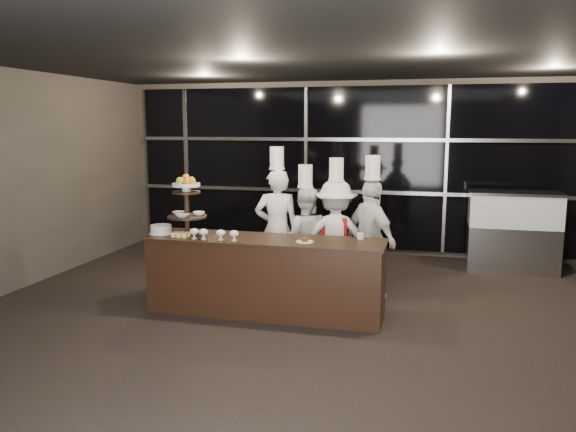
% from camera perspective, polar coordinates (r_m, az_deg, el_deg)
% --- Properties ---
extents(room, '(10.00, 10.00, 10.00)m').
position_cam_1_polar(room, '(4.96, 2.90, 0.53)').
color(room, black).
rests_on(room, ground).
extents(window_wall, '(8.60, 0.10, 2.80)m').
position_cam_1_polar(window_wall, '(9.82, 8.72, 4.78)').
color(window_wall, black).
rests_on(window_wall, ground).
extents(buffet_counter, '(2.84, 0.74, 0.92)m').
position_cam_1_polar(buffet_counter, '(6.76, -2.29, -6.06)').
color(buffet_counter, black).
rests_on(buffet_counter, ground).
extents(display_stand, '(0.48, 0.48, 0.74)m').
position_cam_1_polar(display_stand, '(6.94, -10.27, 1.55)').
color(display_stand, black).
rests_on(display_stand, buffet_counter).
extents(compotes, '(0.61, 0.11, 0.12)m').
position_cam_1_polar(compotes, '(6.63, -7.63, -1.70)').
color(compotes, silver).
rests_on(compotes, buffet_counter).
extents(layer_cake, '(0.30, 0.30, 0.11)m').
position_cam_1_polar(layer_cake, '(7.10, -12.77, -1.35)').
color(layer_cake, white).
rests_on(layer_cake, buffet_counter).
extents(pastry_squares, '(0.20, 0.13, 0.05)m').
position_cam_1_polar(pastry_squares, '(6.86, -10.86, -1.87)').
color(pastry_squares, '#F7EB78').
rests_on(pastry_squares, buffet_counter).
extents(small_plate, '(0.20, 0.20, 0.05)m').
position_cam_1_polar(small_plate, '(6.44, 1.70, -2.55)').
color(small_plate, white).
rests_on(small_plate, buffet_counter).
extents(chef_cup, '(0.08, 0.08, 0.07)m').
position_cam_1_polar(chef_cup, '(6.67, 7.38, -2.03)').
color(chef_cup, white).
rests_on(chef_cup, buffet_counter).
extents(display_case, '(1.35, 0.59, 1.24)m').
position_cam_1_polar(display_case, '(9.32, 21.92, -1.09)').
color(display_case, '#A5A5AA').
rests_on(display_case, ground).
extents(chef_a, '(0.69, 0.55, 1.96)m').
position_cam_1_polar(chef_a, '(7.68, -1.12, -1.18)').
color(chef_a, white).
rests_on(chef_a, ground).
extents(chef_b, '(0.76, 0.62, 1.73)m').
position_cam_1_polar(chef_b, '(7.62, 1.74, -2.24)').
color(chef_b, white).
rests_on(chef_b, ground).
extents(chef_c, '(1.06, 0.71, 1.82)m').
position_cam_1_polar(chef_c, '(7.54, 4.84, -2.07)').
color(chef_c, white).
rests_on(chef_c, ground).
extents(chef_d, '(0.91, 0.93, 1.87)m').
position_cam_1_polar(chef_d, '(7.32, 8.42, -2.25)').
color(chef_d, silver).
rests_on(chef_d, ground).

